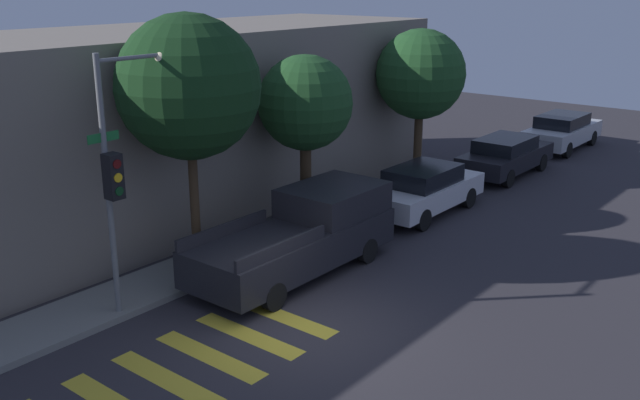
% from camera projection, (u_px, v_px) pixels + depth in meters
% --- Properties ---
extents(ground_plane, '(60.00, 60.00, 0.00)m').
position_uv_depth(ground_plane, '(309.00, 330.00, 14.17)').
color(ground_plane, '#2D2B30').
extents(sidewalk, '(26.00, 1.68, 0.14)m').
position_uv_depth(sidewalk, '(176.00, 276.00, 16.57)').
color(sidewalk, slate).
rests_on(sidewalk, ground).
extents(building_row, '(26.00, 6.00, 5.34)m').
position_uv_depth(building_row, '(62.00, 142.00, 18.34)').
color(building_row, slate).
rests_on(building_row, ground).
extents(crosswalk, '(6.61, 2.60, 0.00)m').
position_uv_depth(crosswalk, '(166.00, 379.00, 12.45)').
color(crosswalk, gold).
rests_on(crosswalk, ground).
extents(traffic_light_pole, '(2.06, 0.56, 5.38)m').
position_uv_depth(traffic_light_pole, '(123.00, 150.00, 13.94)').
color(traffic_light_pole, slate).
rests_on(traffic_light_pole, ground).
extents(pickup_truck, '(5.49, 2.06, 1.84)m').
position_uv_depth(pickup_truck, '(303.00, 234.00, 16.87)').
color(pickup_truck, black).
rests_on(pickup_truck, ground).
extents(sedan_near_corner, '(4.32, 1.75, 1.45)m').
position_uv_depth(sedan_near_corner, '(424.00, 189.00, 21.03)').
color(sedan_near_corner, silver).
rests_on(sedan_near_corner, ground).
extents(sedan_middle, '(4.49, 1.75, 1.38)m').
position_uv_depth(sedan_middle, '(506.00, 155.00, 25.16)').
color(sedan_middle, black).
rests_on(sedan_middle, ground).
extents(sedan_far_end, '(4.56, 1.76, 1.43)m').
position_uv_depth(sedan_far_end, '(562.00, 131.00, 29.11)').
color(sedan_far_end, '#B7BABF').
rests_on(sedan_far_end, ground).
extents(tree_near_corner, '(3.25, 3.25, 6.03)m').
position_uv_depth(tree_near_corner, '(188.00, 87.00, 15.76)').
color(tree_near_corner, '#42301E').
rests_on(tree_near_corner, ground).
extents(tree_midblock, '(2.57, 2.57, 4.81)m').
position_uv_depth(tree_midblock, '(305.00, 104.00, 19.01)').
color(tree_midblock, '#42301E').
rests_on(tree_midblock, ground).
extents(tree_far_end, '(2.95, 2.95, 5.18)m').
position_uv_depth(tree_far_end, '(421.00, 75.00, 23.32)').
color(tree_far_end, '#42301E').
rests_on(tree_far_end, ground).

